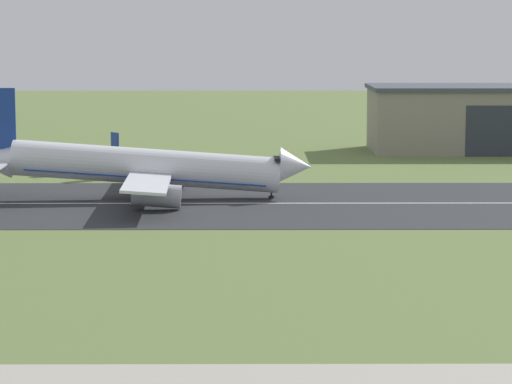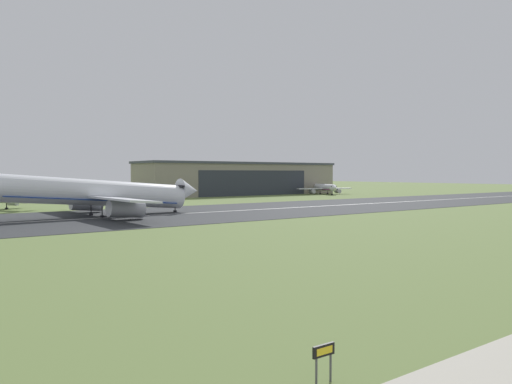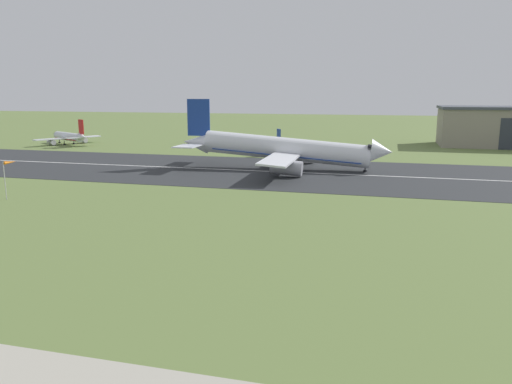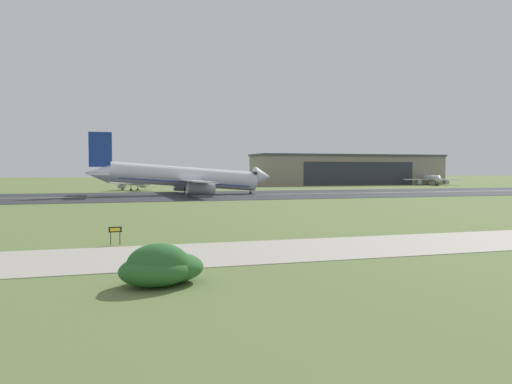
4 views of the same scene
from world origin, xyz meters
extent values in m
plane|color=olive|center=(0.00, 57.42, 0.00)|extent=(740.82, 740.82, 0.00)
cube|color=#2B2D30|center=(0.00, 114.84, 0.03)|extent=(500.82, 46.34, 0.06)
cube|color=silver|center=(0.00, 114.84, 0.07)|extent=(450.74, 0.70, 0.01)
cylinder|color=silver|center=(-4.80, 119.47, 5.01)|extent=(40.48, 6.45, 8.24)
cone|color=silver|center=(17.64, 120.07, 5.01)|extent=(5.35, 5.50, 5.70)
cone|color=silver|center=(-28.04, 118.84, 5.98)|extent=(6.90, 5.01, 5.28)
cube|color=black|center=(14.98, 120.00, 6.09)|extent=(1.25, 4.59, 0.52)
cube|color=navy|center=(-4.80, 119.47, 3.54)|extent=(36.10, 6.06, 2.80)
cube|color=silver|center=(-3.66, 106.66, 4.07)|extent=(6.72, 20.47, 0.84)
cylinder|color=#A8A8B2|center=(-2.47, 108.31, 2.16)|extent=(7.28, 3.52, 3.82)
cube|color=silver|center=(-4.34, 132.32, 4.07)|extent=(6.72, 20.47, 0.84)
cylinder|color=#A8A8B2|center=(-3.07, 130.73, 2.16)|extent=(7.28, 3.52, 3.82)
cube|color=navy|center=(-27.08, 118.87, 12.26)|extent=(5.84, 0.44, 9.12)
cube|color=silver|center=(-27.30, 112.07, 5.82)|extent=(5.33, 8.34, 0.24)
cube|color=silver|center=(-27.66, 125.64, 5.82)|extent=(5.33, 8.34, 0.24)
cylinder|color=black|center=(14.02, 119.97, 1.17)|extent=(0.24, 0.24, 2.33)
cylinder|color=black|center=(14.02, 119.97, 0.22)|extent=(0.84, 0.84, 0.44)
cylinder|color=black|center=(-4.41, 116.26, 1.17)|extent=(0.24, 0.24, 2.33)
cylinder|color=black|center=(-4.41, 116.26, 0.22)|extent=(0.84, 0.84, 0.44)
cylinder|color=black|center=(-4.59, 122.69, 1.17)|extent=(0.24, 0.24, 2.33)
cylinder|color=black|center=(-4.59, 122.69, 0.22)|extent=(0.84, 0.84, 0.44)
cylinder|color=white|center=(-17.13, 152.68, 2.82)|extent=(10.38, 14.11, 2.29)
cone|color=white|center=(-21.93, 159.96, 2.82)|extent=(3.04, 2.98, 2.29)
cone|color=white|center=(-12.14, 145.11, 3.24)|extent=(3.23, 3.42, 2.06)
cube|color=black|center=(-21.31, 159.02, 3.28)|extent=(2.23, 1.99, 0.44)
cube|color=navy|center=(-17.13, 152.68, 2.19)|extent=(9.43, 12.76, 0.20)
cube|color=white|center=(-13.22, 155.62, 2.42)|extent=(7.59, 6.14, 0.40)
cylinder|color=#A8A8B2|center=(-13.98, 155.70, 1.46)|extent=(2.82, 3.26, 1.42)
cube|color=white|center=(-21.38, 150.25, 2.42)|extent=(7.59, 6.14, 0.40)
cylinder|color=#A8A8B2|center=(-21.15, 150.98, 1.46)|extent=(2.82, 3.26, 1.42)
cube|color=navy|center=(-12.37, 145.45, 5.91)|extent=(1.60, 2.23, 3.89)
cube|color=white|center=(-9.73, 146.71, 3.17)|extent=(4.12, 3.74, 0.24)
cube|color=white|center=(-14.57, 143.52, 3.17)|extent=(4.12, 3.74, 0.24)
cylinder|color=black|center=(-20.70, 158.10, 0.84)|extent=(0.24, 0.24, 1.68)
cylinder|color=black|center=(-20.70, 158.10, 0.22)|extent=(0.84, 0.84, 0.44)
cylinder|color=black|center=(-15.88, 153.27, 0.84)|extent=(0.24, 0.24, 1.68)
cylinder|color=black|center=(-15.88, 153.27, 0.22)|extent=(0.84, 0.84, 0.44)
cylinder|color=black|center=(-18.17, 151.76, 0.84)|extent=(0.24, 0.24, 1.68)
cylinder|color=black|center=(-18.17, 151.76, 0.22)|extent=(0.84, 0.84, 0.44)
cylinder|color=silver|center=(-92.09, 157.11, 2.82)|extent=(16.85, 11.23, 2.95)
cone|color=silver|center=(-100.95, 162.09, 2.82)|extent=(3.76, 3.87, 2.95)
cone|color=silver|center=(-82.84, 151.91, 3.35)|extent=(4.38, 4.05, 2.65)
cube|color=black|center=(-99.68, 161.38, 3.41)|extent=(2.19, 2.72, 0.44)
cube|color=red|center=(-92.09, 157.11, 2.01)|extent=(15.24, 10.24, 0.20)
cube|color=silver|center=(-89.07, 163.21, 2.30)|extent=(7.71, 10.68, 0.40)
cylinder|color=#A8A8B2|center=(-89.98, 162.74, 1.14)|extent=(4.24, 3.47, 1.83)
cube|color=silver|center=(-95.73, 151.36, 2.30)|extent=(7.71, 10.68, 0.40)
cylinder|color=#A8A8B2|center=(-95.81, 152.39, 1.14)|extent=(4.24, 3.47, 1.83)
cube|color=red|center=(-83.31, 152.17, 6.79)|extent=(2.93, 1.82, 5.01)
cube|color=silver|center=(-81.13, 155.23, 3.26)|extent=(4.66, 5.31, 0.24)
cube|color=silver|center=(-84.79, 148.73, 3.26)|extent=(4.66, 5.31, 0.24)
cylinder|color=black|center=(-98.75, 160.86, 0.67)|extent=(0.24, 0.24, 1.34)
cylinder|color=black|center=(-98.75, 160.86, 0.22)|extent=(0.84, 0.84, 0.44)
cylinder|color=black|center=(-91.09, 158.58, 0.67)|extent=(0.24, 0.24, 1.34)
cylinder|color=black|center=(-91.09, 158.58, 0.22)|extent=(0.84, 0.84, 0.44)
cylinder|color=black|center=(-92.83, 155.50, 0.67)|extent=(0.24, 0.24, 1.34)
cylinder|color=black|center=(-92.83, 155.50, 0.22)|extent=(0.84, 0.84, 0.44)
cylinder|color=#B7B7BC|center=(-45.06, 72.42, 3.34)|extent=(0.14, 0.14, 6.68)
cone|color=orange|center=(-44.76, 73.68, 6.43)|extent=(1.12, 2.38, 0.60)
camera|label=1|loc=(10.61, -61.44, 25.98)|focal=85.00mm
camera|label=2|loc=(-39.15, 15.60, 9.08)|focal=35.00mm
camera|label=3|loc=(19.02, 1.29, 18.43)|focal=35.00mm
camera|label=4|loc=(-24.66, -17.84, 7.21)|focal=35.00mm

